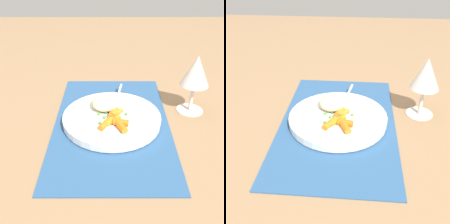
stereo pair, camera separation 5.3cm
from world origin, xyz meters
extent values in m
plane|color=#997551|center=(0.00, 0.00, 0.00)|extent=(2.40, 2.40, 0.00)
cube|color=#2D5684|center=(0.00, 0.00, 0.00)|extent=(0.51, 0.30, 0.01)
cylinder|color=white|center=(0.00, 0.00, 0.02)|extent=(0.26, 0.26, 0.02)
ellipsoid|color=beige|center=(-0.04, -0.02, 0.04)|extent=(0.08, 0.07, 0.03)
cylinder|color=orange|center=(0.06, 0.02, 0.03)|extent=(0.05, 0.04, 0.02)
cylinder|color=orange|center=(0.00, 0.01, 0.03)|extent=(0.04, 0.03, 0.02)
cylinder|color=orange|center=(0.04, 0.00, 0.03)|extent=(0.05, 0.05, 0.01)
cylinder|color=orange|center=(0.05, -0.02, 0.03)|extent=(0.05, 0.04, 0.02)
cylinder|color=orange|center=(0.00, 0.00, 0.03)|extent=(0.04, 0.02, 0.01)
cylinder|color=orange|center=(0.00, 0.01, 0.03)|extent=(0.04, 0.04, 0.01)
cylinder|color=orange|center=(0.05, 0.02, 0.03)|extent=(0.02, 0.04, 0.02)
sphere|color=#52A535|center=(0.02, 0.00, 0.03)|extent=(0.01, 0.01, 0.01)
sphere|color=#438C3D|center=(0.04, 0.04, 0.03)|extent=(0.01, 0.01, 0.01)
sphere|color=green|center=(-0.01, -0.02, 0.03)|extent=(0.01, 0.01, 0.01)
sphere|color=#56A238|center=(-0.01, 0.01, 0.03)|extent=(0.01, 0.01, 0.01)
sphere|color=#538F33|center=(0.07, 0.03, 0.03)|extent=(0.01, 0.01, 0.01)
sphere|color=#509F34|center=(0.00, -0.03, 0.03)|extent=(0.01, 0.01, 0.01)
sphere|color=green|center=(0.02, -0.02, 0.03)|extent=(0.01, 0.01, 0.01)
sphere|color=#5A9D39|center=(0.02, 0.00, 0.03)|extent=(0.01, 0.01, 0.01)
sphere|color=#579D39|center=(0.00, 0.04, 0.03)|extent=(0.01, 0.01, 0.01)
sphere|color=#519233|center=(0.04, -0.03, 0.03)|extent=(0.01, 0.01, 0.01)
sphere|color=green|center=(0.07, 0.03, 0.03)|extent=(0.01, 0.01, 0.01)
sphere|color=green|center=(0.04, 0.02, 0.03)|extent=(0.01, 0.01, 0.01)
cube|color=silver|center=(0.01, 0.00, 0.03)|extent=(0.05, 0.02, 0.01)
cube|color=silver|center=(-0.09, 0.02, 0.03)|extent=(0.17, 0.04, 0.01)
cylinder|color=silver|center=(-0.07, 0.22, 0.00)|extent=(0.08, 0.08, 0.00)
cylinder|color=silver|center=(-0.07, 0.22, 0.04)|extent=(0.01, 0.01, 0.08)
cone|color=silver|center=(-0.07, 0.22, 0.12)|extent=(0.08, 0.08, 0.08)
camera|label=1|loc=(0.61, 0.00, 0.42)|focal=44.26mm
camera|label=2|loc=(0.61, 0.05, 0.42)|focal=44.26mm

